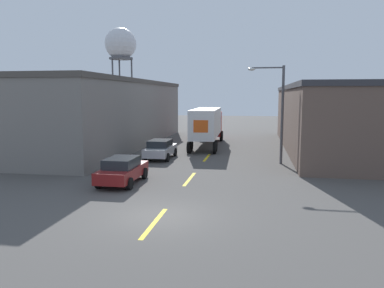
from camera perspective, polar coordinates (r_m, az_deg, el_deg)
name	(u,v)px	position (r m, az deg, el deg)	size (l,w,h in m)	color
ground_plane	(160,216)	(16.58, -4.93, -10.87)	(160.00, 160.00, 0.00)	#4C4947
road_centerline	(190,179)	(23.46, -0.37, -5.35)	(0.20, 20.17, 0.01)	yellow
warehouse_left	(103,113)	(39.99, -13.36, 4.64)	(9.85, 29.46, 6.74)	slate
warehouse_right	(358,118)	(38.86, 24.02, 3.68)	(13.64, 27.00, 6.16)	brown
semi_truck	(207,123)	(38.41, 2.37, 3.16)	(2.97, 12.30, 3.86)	#B21919
parked_car_left_far	(160,149)	(30.88, -4.84, -0.73)	(2.06, 4.50, 1.57)	#B2B2B7
parked_car_left_near	(122,170)	(22.52, -10.57, -3.89)	(2.06, 4.50, 1.57)	maroon
water_tower	(121,45)	(67.98, -10.82, 14.61)	(5.42, 5.42, 16.73)	#47474C
street_lamp	(278,107)	(28.97, 12.95, 5.57)	(2.73, 0.32, 7.39)	#4C4C51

